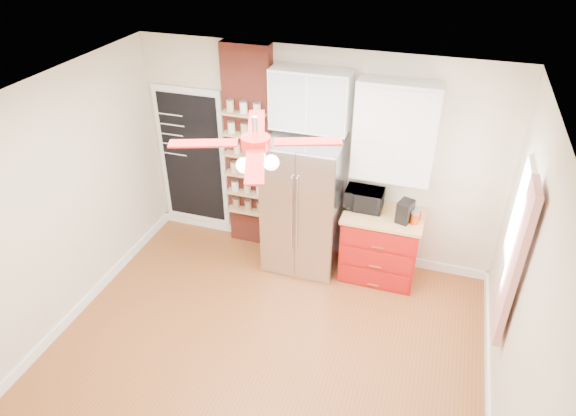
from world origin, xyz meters
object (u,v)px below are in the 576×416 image
(fridge, at_px, (304,205))
(red_cabinet, at_px, (380,245))
(ceiling_fan, at_px, (256,143))
(pantry_jar_oats, at_px, (237,149))
(toaster_oven, at_px, (364,199))
(coffee_maker, at_px, (405,211))
(canister_left, at_px, (414,218))

(fridge, relative_size, red_cabinet, 1.86)
(ceiling_fan, xyz_separation_m, pantry_jar_oats, (-0.96, 1.78, -0.99))
(red_cabinet, xyz_separation_m, toaster_oven, (-0.26, 0.07, 0.57))
(coffee_maker, relative_size, canister_left, 1.94)
(fridge, bearing_deg, red_cabinet, 2.95)
(ceiling_fan, relative_size, pantry_jar_oats, 11.68)
(ceiling_fan, bearing_deg, red_cabinet, 61.29)
(ceiling_fan, relative_size, canister_left, 10.32)
(ceiling_fan, bearing_deg, canister_left, 51.26)
(fridge, height_order, canister_left, fridge)
(red_cabinet, bearing_deg, canister_left, -14.12)
(coffee_maker, bearing_deg, ceiling_fan, -107.74)
(red_cabinet, height_order, toaster_oven, toaster_oven)
(coffee_maker, bearing_deg, pantry_jar_oats, -166.64)
(coffee_maker, bearing_deg, red_cabinet, -179.12)
(toaster_oven, bearing_deg, fridge, -169.44)
(pantry_jar_oats, bearing_deg, ceiling_fan, -61.59)
(coffee_maker, xyz_separation_m, canister_left, (0.12, -0.02, -0.06))
(fridge, xyz_separation_m, canister_left, (1.33, -0.04, 0.09))
(ceiling_fan, height_order, canister_left, ceiling_fan)
(toaster_oven, bearing_deg, pantry_jar_oats, 179.84)
(coffee_maker, bearing_deg, fridge, -163.05)
(toaster_oven, bearing_deg, red_cabinet, -14.27)
(toaster_oven, relative_size, pantry_jar_oats, 3.72)
(canister_left, height_order, pantry_jar_oats, pantry_jar_oats)
(canister_left, bearing_deg, toaster_oven, 165.42)
(fridge, height_order, toaster_oven, fridge)
(fridge, xyz_separation_m, coffee_maker, (1.21, -0.02, 0.16))
(fridge, relative_size, toaster_oven, 3.92)
(fridge, distance_m, ceiling_fan, 2.25)
(fridge, bearing_deg, pantry_jar_oats, 170.55)
(canister_left, xyz_separation_m, pantry_jar_oats, (-2.24, 0.19, 0.46))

